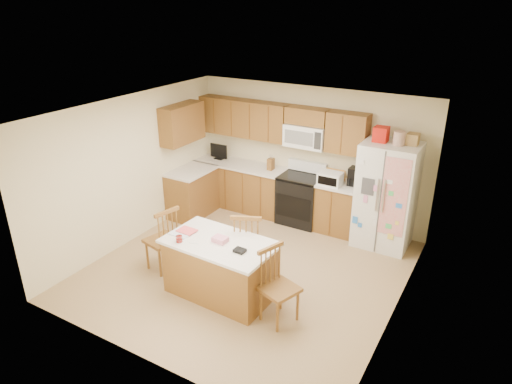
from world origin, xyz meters
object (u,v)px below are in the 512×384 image
Objects in this scene: windsor_chair_back at (248,246)px; windsor_chair_left at (163,240)px; stove at (301,198)px; windsor_chair_right at (278,288)px; island at (221,267)px; refrigerator at (386,194)px.

windsor_chair_left is at bearing -159.31° from windsor_chair_back.
stove is at bearing 92.69° from windsor_chair_back.
stove is at bearing 109.19° from windsor_chair_right.
stove is at bearing 89.82° from island.
stove is 1.63m from refrigerator.
island is 0.97m from windsor_chair_right.
windsor_chair_back is (-1.47, -2.02, -0.41)m from refrigerator.
refrigerator is at bearing 53.94° from windsor_chair_back.
stove reaches higher than windsor_chair_left.
stove is 1.04× the size of windsor_chair_back.
windsor_chair_left is at bearing -137.39° from refrigerator.
island is 1.53× the size of windsor_chair_right.
refrigerator is 3.70m from windsor_chair_left.
windsor_chair_left is 1.32m from windsor_chair_back.
stove reaches higher than windsor_chair_back.
windsor_chair_right is at bearing -6.29° from island.
island is (-1.58, -2.58, -0.49)m from refrigerator.
stove is 0.72× the size of island.
refrigerator is 1.98× the size of windsor_chair_right.
windsor_chair_right reaches higher than island.
stove is 2.09m from windsor_chair_back.
windsor_chair_left is 1.02× the size of windsor_chair_right.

